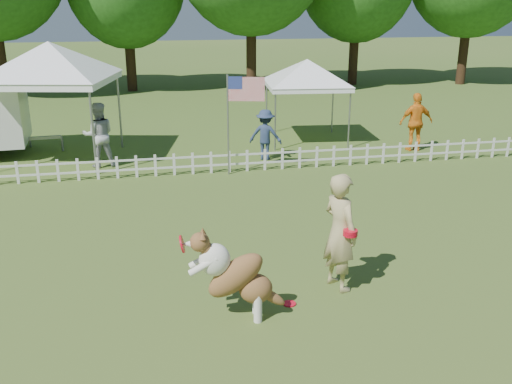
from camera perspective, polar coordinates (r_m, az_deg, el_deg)
ground at (r=9.44m, az=5.28°, el=-10.03°), size 120.00×120.00×0.00m
picket_fence at (r=15.69m, az=-1.79°, el=3.11°), size 22.00×0.08×0.60m
handler at (r=9.27m, az=8.40°, el=-3.98°), size 0.68×0.83×1.96m
dog at (r=8.40m, az=-1.91°, el=-8.33°), size 1.41×0.61×1.41m
frisbee_on_turf at (r=9.10m, az=3.37°, el=-11.08°), size 0.23×0.23×0.02m
canopy_tent_left at (r=17.59m, az=-19.49°, el=8.34°), size 3.82×3.82×3.34m
canopy_tent_right at (r=19.07m, az=5.03°, el=8.99°), size 2.78×2.78×2.64m
flag_pole at (r=15.20m, az=-2.81°, el=6.64°), size 1.03×0.35×2.69m
spectator_a at (r=16.64m, az=-15.45°, el=5.52°), size 0.96×0.78×1.83m
spectator_b at (r=16.82m, az=0.95°, el=5.74°), size 1.10×0.88×1.49m
spectator_c at (r=18.50m, az=15.71°, el=6.75°), size 1.07×0.47×1.81m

